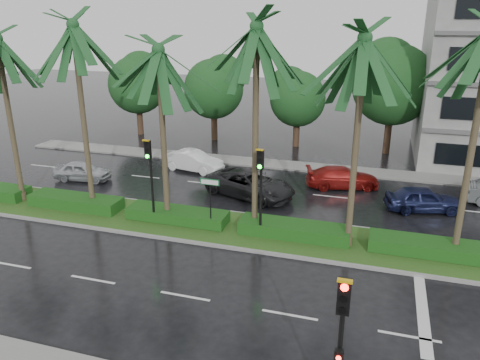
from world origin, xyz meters
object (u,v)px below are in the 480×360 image
(car_blue, at_px, (423,199))
(car_darkgrey, at_px, (250,184))
(signal_median_left, at_px, (150,169))
(street_sign, at_px, (210,191))
(signal_near, at_px, (340,347))
(car_white, at_px, (193,161))
(car_red, at_px, (342,177))
(car_silver, at_px, (83,171))

(car_blue, bearing_deg, car_darkgrey, 79.53)
(signal_median_left, distance_m, street_sign, 3.13)
(signal_near, relative_size, car_white, 1.05)
(car_blue, bearing_deg, signal_near, 154.87)
(car_white, relative_size, car_blue, 1.05)
(signal_median_left, height_order, car_darkgrey, signal_median_left)
(signal_near, relative_size, car_blue, 1.10)
(signal_near, bearing_deg, signal_median_left, 135.91)
(signal_median_left, bearing_deg, car_blue, 24.82)
(car_red, bearing_deg, signal_median_left, 118.76)
(car_white, distance_m, car_red, 10.01)
(car_red, xyz_separation_m, car_blue, (4.50, -2.46, 0.03))
(car_silver, height_order, car_blue, car_blue)
(signal_near, xyz_separation_m, car_red, (-1.50, 18.16, -1.86))
(car_white, height_order, car_red, car_white)
(signal_near, xyz_separation_m, car_white, (-11.50, 18.54, -1.82))
(signal_median_left, distance_m, car_white, 9.27)
(street_sign, bearing_deg, car_red, 56.44)
(street_sign, relative_size, car_red, 0.59)
(signal_near, distance_m, car_blue, 16.09)
(car_blue, bearing_deg, signal_median_left, 100.51)
(car_white, bearing_deg, signal_median_left, -160.58)
(car_red, bearing_deg, signal_near, 168.57)
(signal_near, distance_m, street_sign, 12.11)
(signal_near, height_order, signal_median_left, signal_median_left)
(street_sign, distance_m, car_darkgrey, 5.39)
(street_sign, xyz_separation_m, car_darkgrey, (0.50, 5.19, -1.37))
(signal_near, relative_size, car_red, 0.99)
(signal_near, height_order, street_sign, signal_near)
(car_white, xyz_separation_m, car_blue, (14.50, -2.84, -0.01))
(signal_near, relative_size, car_silver, 1.22)
(signal_near, xyz_separation_m, street_sign, (-7.00, 9.87, -0.38))
(street_sign, distance_m, car_silver, 11.63)
(signal_median_left, xyz_separation_m, car_red, (8.50, 8.47, -2.36))
(signal_median_left, height_order, car_blue, signal_median_left)
(signal_median_left, height_order, car_red, signal_median_left)
(car_white, xyz_separation_m, car_red, (10.00, -0.38, -0.04))
(signal_median_left, xyz_separation_m, car_blue, (13.00, 6.01, -2.32))
(signal_near, height_order, car_silver, signal_near)
(car_red, bearing_deg, street_sign, 130.29)
(signal_near, relative_size, car_darkgrey, 0.81)
(car_white, bearing_deg, car_darkgrey, -115.00)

